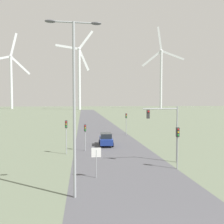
# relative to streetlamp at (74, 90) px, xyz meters

# --- Properties ---
(road_surface) EXTENTS (10.00, 240.00, 0.01)m
(road_surface) POSITION_rel_streetlamp_xyz_m (4.45, 40.26, -7.18)
(road_surface) COLOR #47474C
(road_surface) RESTS_ON ground
(streetlamp) EXTENTS (3.62, 0.32, 11.65)m
(streetlamp) POSITION_rel_streetlamp_xyz_m (0.00, 0.00, 0.00)
(streetlamp) COLOR #93999E
(streetlamp) RESTS_ON ground
(stop_sign_near) EXTENTS (0.81, 0.07, 2.57)m
(stop_sign_near) POSITION_rel_streetlamp_xyz_m (1.67, 3.56, -5.38)
(stop_sign_near) COLOR #93999E
(stop_sign_near) RESTS_ON ground
(traffic_light_post_near_left) EXTENTS (0.28, 0.34, 3.46)m
(traffic_light_post_near_left) POSITION_rel_streetlamp_xyz_m (0.88, 13.92, -4.64)
(traffic_light_post_near_left) COLOR #93999E
(traffic_light_post_near_left) RESTS_ON ground
(traffic_light_post_near_right) EXTENTS (0.28, 0.33, 3.98)m
(traffic_light_post_near_right) POSITION_rel_streetlamp_xyz_m (9.51, 5.01, -4.26)
(traffic_light_post_near_right) COLOR #93999E
(traffic_light_post_near_right) RESTS_ON ground
(traffic_light_post_mid_left) EXTENTS (0.28, 0.34, 4.14)m
(traffic_light_post_mid_left) POSITION_rel_streetlamp_xyz_m (-1.42, 12.39, -4.15)
(traffic_light_post_mid_left) COLOR #93999E
(traffic_light_post_mid_left) RESTS_ON ground
(traffic_light_post_mid_right) EXTENTS (0.28, 0.33, 4.18)m
(traffic_light_post_mid_right) POSITION_rel_streetlamp_xyz_m (8.90, 26.46, -4.12)
(traffic_light_post_mid_right) COLOR #93999E
(traffic_light_post_mid_right) RESTS_ON ground
(traffic_light_mast_overhead) EXTENTS (3.80, 0.34, 5.94)m
(traffic_light_mast_overhead) POSITION_rel_streetlamp_xyz_m (9.16, 7.21, -3.00)
(traffic_light_mast_overhead) COLOR #93999E
(traffic_light_mast_overhead) RESTS_ON ground
(car_approaching) EXTENTS (2.01, 4.19, 1.83)m
(car_approaching) POSITION_rel_streetlamp_xyz_m (3.95, 17.01, -6.27)
(car_approaching) COLOR navy
(car_approaching) RESTS_ON ground
(wind_turbine_far_left) EXTENTS (35.55, 12.78, 68.39)m
(wind_turbine_far_left) POSITION_rel_streetlamp_xyz_m (-62.72, 193.61, 22.14)
(wind_turbine_far_left) COLOR silver
(wind_turbine_far_left) RESTS_ON ground
(wind_turbine_left) EXTENTS (30.31, 3.61, 64.80)m
(wind_turbine_left) POSITION_rel_streetlamp_xyz_m (-1.65, 166.48, 22.77)
(wind_turbine_left) COLOR silver
(wind_turbine_left) RESTS_ON ground
(wind_turbine_center) EXTENTS (38.93, 8.63, 76.77)m
(wind_turbine_center) POSITION_rel_streetlamp_xyz_m (74.70, 184.73, 26.09)
(wind_turbine_center) COLOR silver
(wind_turbine_center) RESTS_ON ground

